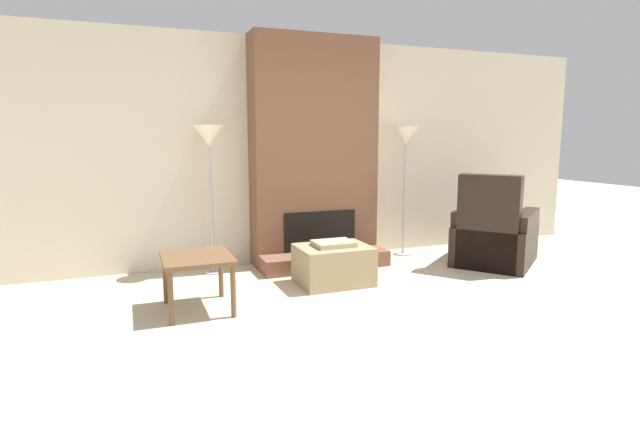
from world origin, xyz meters
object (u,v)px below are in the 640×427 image
armchair (494,238)px  ottoman (333,264)px  floor_lamp_right (406,143)px  floor_lamp_left (209,144)px  side_table (197,263)px

armchair → ottoman: bearing=53.3°
armchair → floor_lamp_right: size_ratio=0.82×
armchair → floor_lamp_left: floor_lamp_left is taller
side_table → floor_lamp_right: bearing=23.0°
ottoman → armchair: (2.04, 0.05, 0.11)m
armchair → floor_lamp_left: size_ratio=0.82×
ottoman → armchair: size_ratio=0.54×
side_table → floor_lamp_left: 1.54m
floor_lamp_left → floor_lamp_right: (2.38, 0.00, 0.00)m
floor_lamp_right → side_table: bearing=-157.0°
armchair → side_table: armchair is taller
side_table → floor_lamp_left: floor_lamp_left is taller
armchair → floor_lamp_left: 3.39m
floor_lamp_left → ottoman: bearing=-38.6°
floor_lamp_left → floor_lamp_right: size_ratio=1.00×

